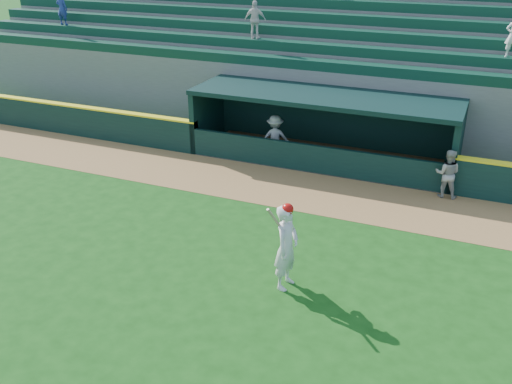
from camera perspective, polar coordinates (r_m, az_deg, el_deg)
ground at (r=14.49m, az=-2.49°, el=-7.12°), size 120.00×120.00×0.00m
warning_track at (r=18.51m, az=3.99°, el=0.27°), size 40.00×3.00×0.01m
field_wall_left at (r=25.91m, az=-21.33°, el=7.21°), size 15.50×0.30×1.20m
wall_stripe_left at (r=25.74m, az=-21.55°, el=8.54°), size 15.50×0.32×0.06m
dugout_player_front at (r=18.63m, az=18.60°, el=1.75°), size 0.78×0.62×1.56m
dugout_player_inside at (r=20.74m, az=1.91°, el=5.48°), size 1.21×0.96×1.64m
dugout at (r=20.80m, az=6.95°, el=6.93°), size 9.40×2.80×2.46m
stands at (r=24.82m, az=10.25°, el=12.12°), size 34.50×6.25×7.60m
batter_at_plate at (r=13.09m, az=3.07°, el=-5.43°), size 0.63×0.84×2.16m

